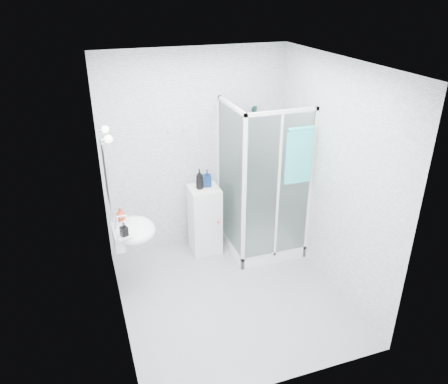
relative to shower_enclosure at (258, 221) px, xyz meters
name	(u,v)px	position (x,y,z in m)	size (l,w,h in m)	color
room	(231,193)	(-0.67, -0.77, 0.85)	(2.40, 2.60, 2.60)	white
shower_enclosure	(258,221)	(0.00, 0.00, 0.00)	(0.90, 0.95, 2.00)	white
wall_basin	(132,231)	(-1.66, -0.32, 0.35)	(0.46, 0.56, 0.35)	white
mirror	(106,174)	(-1.85, -0.32, 1.05)	(0.02, 0.60, 0.70)	white
vanity_lights	(106,134)	(-1.80, -0.32, 1.47)	(0.10, 0.40, 0.08)	silver
wall_hooks	(177,131)	(-0.92, 0.49, 1.17)	(0.23, 0.06, 0.03)	silver
storage_cabinet	(205,220)	(-0.65, 0.25, 0.01)	(0.38, 0.40, 0.91)	white
hand_towel	(299,154)	(0.30, -0.40, 1.03)	(0.32, 0.05, 0.68)	#34C5C1
shampoo_bottle_a	(200,179)	(-0.71, 0.25, 0.60)	(0.10, 0.10, 0.26)	black
shampoo_bottle_b	(207,178)	(-0.60, 0.29, 0.58)	(0.10, 0.10, 0.22)	#0D2351
soap_dispenser_orange	(120,214)	(-1.75, -0.17, 0.49)	(0.12, 0.12, 0.15)	#AF2B14
soap_dispenser_black	(124,229)	(-1.76, -0.51, 0.49)	(0.07, 0.07, 0.16)	black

